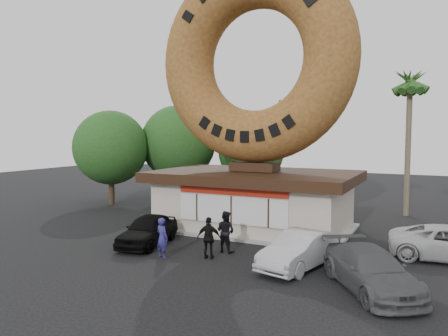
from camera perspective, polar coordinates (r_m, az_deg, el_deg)
name	(u,v)px	position (r m, az deg, el deg)	size (l,w,h in m)	color
ground	(204,255)	(19.99, -2.68, -11.22)	(90.00, 90.00, 0.00)	black
donut_shop	(254,198)	(24.91, 4.00, -3.91)	(11.20, 7.20, 3.80)	#B9B09E
giant_donut	(255,60)	(24.98, 4.11, 13.88)	(11.36, 11.36, 2.90)	olive
tree_west	(178,143)	(35.27, -6.00, 3.27)	(6.00, 6.00, 7.65)	#473321
tree_mid	(251,151)	(34.53, 3.55, 2.23)	(5.20, 5.20, 6.63)	#473321
tree_far	(111,148)	(34.15, -14.58, 2.59)	(5.60, 5.60, 7.14)	#473321
palm_near	(410,87)	(31.01, 23.13, 9.73)	(2.60, 2.60, 9.75)	#726651
street_lamp	(281,145)	(34.68, 7.47, 2.97)	(2.11, 0.20, 8.00)	#59595E
person_left	(162,238)	(19.46, -8.08, -9.01)	(0.65, 0.42, 1.77)	navy
person_center	(226,232)	(20.16, 0.20, -8.30)	(0.92, 0.72, 1.90)	black
person_right	(209,238)	(19.14, -1.97, -9.12)	(1.07, 0.44, 1.82)	black
car_black	(148,230)	(21.78, -9.94, -7.98)	(1.73, 4.30, 1.47)	black
car_silver	(300,250)	(18.20, 9.90, -10.49)	(1.55, 4.44, 1.46)	#B2B1B6
car_grey	(371,270)	(16.30, 18.62, -12.51)	(2.02, 4.98, 1.45)	#555859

